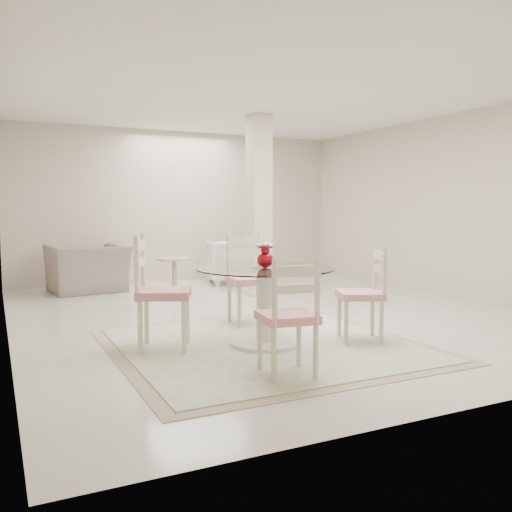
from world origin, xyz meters
name	(u,v)px	position (x,y,z in m)	size (l,w,h in m)	color
ground	(269,313)	(0.00, 0.00, 0.00)	(7.00, 7.00, 0.00)	beige
room_shell	(269,165)	(0.00, 0.00, 1.86)	(6.02, 7.02, 2.71)	beige
column	(259,206)	(0.50, 1.30, 1.35)	(0.30, 0.30, 2.70)	beige
area_rug	(265,345)	(-0.78, -1.44, 0.01)	(2.84, 2.84, 0.02)	tan
dining_table	(265,306)	(-0.78, -1.44, 0.38)	(1.31, 1.31, 0.75)	#FAEBCD
red_vase	(265,256)	(-0.78, -1.43, 0.87)	(0.18, 0.16, 0.24)	#9D0414
dining_chair_east	(367,287)	(0.19, -1.73, 0.55)	(0.55, 0.55, 1.04)	beige
dining_chair_north	(248,272)	(-0.51, -0.45, 0.60)	(0.50, 0.50, 1.14)	beige
dining_chair_west	(156,284)	(-1.77, -1.14, 0.62)	(0.62, 0.62, 1.19)	#F2ECC7
dining_chair_south	(290,309)	(-1.06, -2.41, 0.55)	(0.47, 0.47, 1.04)	beige
recliner_taupe	(88,268)	(-1.77, 2.80, 0.37)	(1.15, 1.00, 0.75)	gray
armchair_white	(232,261)	(0.69, 2.79, 0.38)	(0.82, 0.84, 0.76)	silver
side_table	(174,277)	(-0.60, 2.04, 0.26)	(0.53, 0.53, 0.55)	tan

